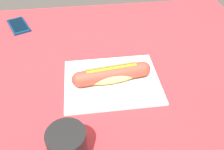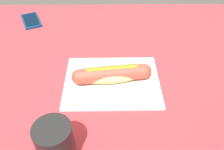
% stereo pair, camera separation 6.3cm
% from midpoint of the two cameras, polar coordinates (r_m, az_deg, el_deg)
% --- Properties ---
extents(dining_table, '(1.13, 0.96, 0.76)m').
position_cam_midpoint_polar(dining_table, '(0.88, 3.09, -5.38)').
color(dining_table, brown).
rests_on(dining_table, ground).
extents(paper_wrapper, '(0.29, 0.23, 0.01)m').
position_cam_midpoint_polar(paper_wrapper, '(0.74, 2.41, -1.64)').
color(paper_wrapper, silver).
rests_on(paper_wrapper, dining_table).
extents(hot_dog, '(0.24, 0.08, 0.05)m').
position_cam_midpoint_polar(hot_dog, '(0.72, 2.46, 0.08)').
color(hot_dog, '#DBB26B').
rests_on(hot_dog, paper_wrapper).
extents(cell_phone, '(0.11, 0.15, 0.01)m').
position_cam_midpoint_polar(cell_phone, '(1.09, -17.07, 12.21)').
color(cell_phone, '#0A2D4C').
rests_on(cell_phone, dining_table).
extents(drinking_cup, '(0.08, 0.08, 0.11)m').
position_cam_midpoint_polar(drinking_cup, '(0.55, -9.99, -15.96)').
color(drinking_cup, black).
rests_on(drinking_cup, dining_table).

